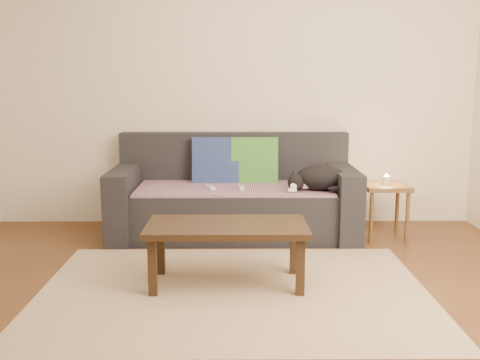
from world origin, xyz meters
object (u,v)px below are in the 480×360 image
Objects in this scene: cat at (319,178)px; coffee_table at (227,232)px; wii_remote_b at (242,188)px; side_table at (385,194)px; sofa at (234,199)px; wii_remote_a at (210,188)px.

coffee_table is (-0.75, -1.05, -0.18)m from cat.
wii_remote_b is 0.14× the size of coffee_table.
wii_remote_b and side_table have the same top height.
cat is at bearing 54.25° from coffee_table.
sofa reaches higher than wii_remote_a.
cat is 1.30m from coffee_table.
wii_remote_a is at bearing 98.27° from coffee_table.
wii_remote_a is at bearing -162.24° from cat.
cat is 3.67× the size of wii_remote_a.
sofa is 0.27m from wii_remote_b.
wii_remote_a is (-0.91, 0.04, -0.09)m from cat.
wii_remote_b is at bearing 84.30° from coffee_table.
sofa is at bearing 88.07° from coffee_table.
cat is 0.62m from side_table.
side_table is (1.24, 0.06, -0.07)m from wii_remote_b.
coffee_table is at bearing 171.90° from wii_remote_b.
sofa reaches higher than coffee_table.
sofa reaches higher than wii_remote_b.
wii_remote_a and side_table have the same top height.
side_table is (1.30, -0.15, 0.08)m from sofa.
coffee_table is at bearing -105.53° from cat.
side_table reaches higher than coffee_table.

